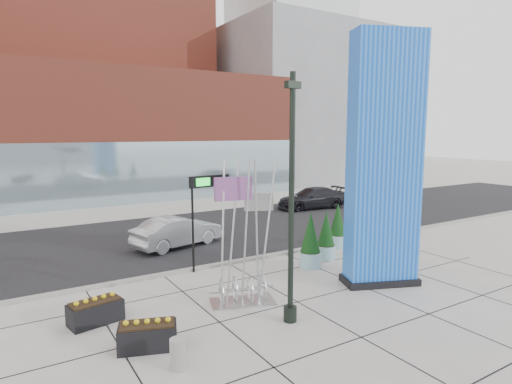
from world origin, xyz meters
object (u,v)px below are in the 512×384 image
concrete_bollard (178,354)px  car_silver_mid (178,232)px  public_art_sculpture (243,266)px  lamp_post (291,224)px  blue_pylon (384,166)px  overhead_street_sign (207,189)px

concrete_bollard → car_silver_mid: 11.54m
public_art_sculpture → concrete_bollard: public_art_sculpture is taller
car_silver_mid → concrete_bollard: bearing=144.0°
lamp_post → concrete_bollard: size_ratio=9.65×
blue_pylon → public_art_sculpture: size_ratio=1.91×
lamp_post → concrete_bollard: bearing=-169.5°
public_art_sculpture → car_silver_mid: public_art_sculpture is taller
concrete_bollard → blue_pylon: bearing=10.4°
concrete_bollard → car_silver_mid: car_silver_mid is taller
lamp_post → blue_pylon: bearing=10.3°
concrete_bollard → overhead_street_sign: size_ratio=0.19×
public_art_sculpture → overhead_street_sign: 4.44m
overhead_street_sign → lamp_post: bearing=-97.3°
blue_pylon → overhead_street_sign: blue_pylon is taller
blue_pylon → concrete_bollard: 9.92m
blue_pylon → concrete_bollard: (-8.86, -1.63, -4.16)m
concrete_bollard → car_silver_mid: size_ratio=0.17×
lamp_post → public_art_sculpture: (-0.52, 2.02, -1.78)m
blue_pylon → car_silver_mid: 10.91m
lamp_post → overhead_street_sign: (0.01, 5.87, 0.36)m
concrete_bollard → car_silver_mid: bearing=68.6°
blue_pylon → public_art_sculpture: bearing=-170.0°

